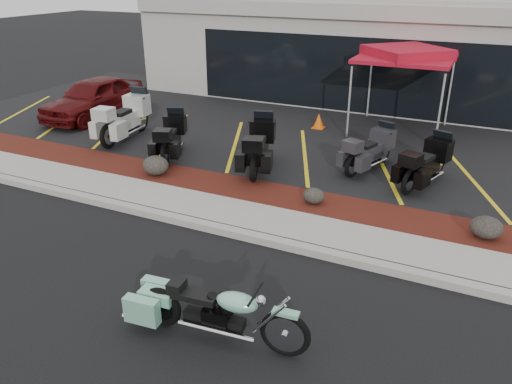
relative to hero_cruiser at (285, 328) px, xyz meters
The scene contains 18 objects.
ground 3.08m from the hero_cruiser, 142.97° to the left, with size 90.00×90.00×0.00m, color black.
curb 3.67m from the hero_cruiser, 131.62° to the left, with size 24.00×0.25×0.15m, color gray.
sidewalk 4.22m from the hero_cruiser, 125.27° to the left, with size 24.00×1.20×0.15m, color gray.
mulch_bed 5.24m from the hero_cruiser, 117.65° to the left, with size 24.00×1.20×0.16m, color #37120C.
upper_lot 10.33m from the hero_cruiser, 103.59° to the left, with size 26.00×9.60×0.15m, color black.
dealership_building 16.55m from the hero_cruiser, 98.46° to the left, with size 18.00×8.16×4.00m.
boulder_left 6.94m from the hero_cruiser, 140.12° to the left, with size 0.69×0.57×0.49m, color black.
boulder_mid 4.70m from the hero_cruiser, 104.39° to the left, with size 0.49×0.41×0.35m, color black.
boulder_right 5.07m from the hero_cruiser, 62.32° to the left, with size 0.61×0.51×0.43m, color black.
hero_cruiser is the anchor object (origin of this frame).
touring_white 10.82m from the hero_cruiser, 137.30° to the left, with size 2.48×0.95×1.44m, color beige, non-canonical shape.
touring_black_front 8.82m from the hero_cruiser, 132.95° to the left, with size 2.08×0.80×1.21m, color black, non-canonical shape.
touring_black_mid 7.54m from the hero_cruiser, 116.71° to the left, with size 2.31×0.88×1.34m, color black, non-canonical shape.
touring_grey 7.77m from the hero_cruiser, 92.43° to the left, with size 1.98×0.76×1.15m, color #313036, non-canonical shape.
touring_black_rear 7.45m from the hero_cruiser, 81.42° to the left, with size 2.06×0.79×1.20m, color black, non-canonical shape.
parked_car 13.12m from the hero_cruiser, 142.56° to the left, with size 1.63×4.04×1.38m, color #4B0A0B.
traffic_cone 10.48m from the hero_cruiser, 106.17° to the left, with size 0.36×0.36×0.48m, color #E85807.
popup_canopy 11.10m from the hero_cruiser, 92.76° to the left, with size 3.04×3.04×2.61m.
Camera 1 is at (4.37, -6.90, 4.94)m, focal length 35.00 mm.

